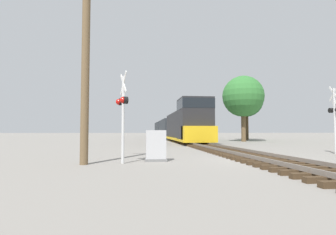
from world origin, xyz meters
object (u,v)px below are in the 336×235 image
(crossing_signal_near, at_px, (123,107))
(freight_train, at_px, (172,128))
(utility_pole, at_px, (86,62))
(tree_mid_background, at_px, (246,100))
(crossing_signal_far, at_px, (335,113))
(tree_far_right, at_px, (243,97))
(tree_deep_background, at_px, (193,111))
(relay_cabinet, at_px, (156,146))

(crossing_signal_near, bearing_deg, freight_train, 151.39)
(utility_pole, xyz_separation_m, tree_mid_background, (18.52, 27.46, 1.89))
(crossing_signal_far, height_order, utility_pole, utility_pole)
(tree_far_right, xyz_separation_m, tree_deep_background, (-1.72, 23.23, -0.17))
(crossing_signal_far, relative_size, relay_cabinet, 2.94)
(tree_mid_background, height_order, tree_deep_background, tree_mid_background)
(relay_cabinet, height_order, tree_deep_background, tree_deep_background)
(crossing_signal_near, height_order, relay_cabinet, crossing_signal_near)
(utility_pole, distance_m, tree_mid_background, 33.18)
(freight_train, bearing_deg, utility_pole, -103.09)
(crossing_signal_near, distance_m, relay_cabinet, 2.31)
(freight_train, bearing_deg, relay_cabinet, -98.39)
(relay_cabinet, xyz_separation_m, tree_deep_background, (11.08, 44.30, 5.03))
(crossing_signal_near, xyz_separation_m, relay_cabinet, (1.45, 0.69, -1.66))
(relay_cabinet, height_order, tree_mid_background, tree_mid_background)
(freight_train, bearing_deg, tree_deep_background, 62.01)
(tree_mid_background, bearing_deg, relay_cabinet, -120.31)
(crossing_signal_far, distance_m, tree_mid_background, 24.84)
(freight_train, xyz_separation_m, tree_deep_background, (6.30, 11.84, 3.81))
(tree_deep_background, bearing_deg, relay_cabinet, -104.05)
(tree_mid_background, bearing_deg, crossing_signal_near, -121.92)
(crossing_signal_near, height_order, tree_deep_background, tree_deep_background)
(crossing_signal_near, height_order, utility_pole, utility_pole)
(utility_pole, distance_m, tree_deep_background, 47.28)
(tree_mid_background, bearing_deg, tree_far_right, -116.51)
(crossing_signal_far, height_order, relay_cabinet, crossing_signal_far)
(crossing_signal_near, distance_m, crossing_signal_far, 12.65)
(utility_pole, height_order, tree_deep_background, tree_deep_background)
(crossing_signal_near, relative_size, crossing_signal_far, 0.94)
(crossing_signal_near, distance_m, tree_mid_background, 32.40)
(tree_far_right, bearing_deg, freight_train, 125.14)
(relay_cabinet, relative_size, tree_mid_background, 0.16)
(utility_pole, bearing_deg, freight_train, 76.91)
(relay_cabinet, bearing_deg, crossing_signal_near, -154.52)
(utility_pole, relative_size, tree_mid_background, 0.94)
(utility_pole, relative_size, tree_deep_background, 0.96)
(freight_train, height_order, crossing_signal_far, freight_train)
(relay_cabinet, xyz_separation_m, tree_mid_background, (15.57, 26.63, 5.38))
(tree_far_right, bearing_deg, relay_cabinet, -121.27)
(crossing_signal_near, bearing_deg, tree_deep_background, 146.48)
(tree_far_right, relative_size, tree_deep_background, 1.01)
(utility_pole, height_order, tree_mid_background, tree_mid_background)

